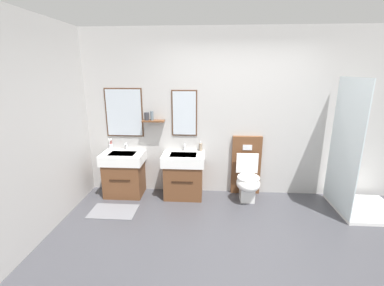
% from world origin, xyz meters
% --- Properties ---
extents(ground_plane, '(6.39, 4.65, 0.10)m').
position_xyz_m(ground_plane, '(0.00, 0.00, -0.05)').
color(ground_plane, '#3D3D42').
rests_on(ground_plane, ground).
extents(wall_back, '(5.19, 0.27, 2.68)m').
position_xyz_m(wall_back, '(-0.02, 1.67, 1.34)').
color(wall_back, '#B7B5B2').
rests_on(wall_back, ground).
extents(wall_left, '(0.12, 3.45, 2.68)m').
position_xyz_m(wall_left, '(-2.54, 0.00, 1.34)').
color(wall_left, '#B7B5B2').
rests_on(wall_left, ground).
extents(bath_mat, '(0.68, 0.44, 0.01)m').
position_xyz_m(bath_mat, '(-1.84, 0.80, 0.01)').
color(bath_mat, slate).
rests_on(bath_mat, ground).
extents(vanity_sink_left, '(0.68, 0.50, 0.73)m').
position_xyz_m(vanity_sink_left, '(-1.84, 1.40, 0.38)').
color(vanity_sink_left, brown).
rests_on(vanity_sink_left, ground).
extents(tap_on_left_sink, '(0.03, 0.13, 0.11)m').
position_xyz_m(tap_on_left_sink, '(-1.84, 1.58, 0.80)').
color(tap_on_left_sink, silver).
rests_on(tap_on_left_sink, vanity_sink_left).
extents(vanity_sink_right, '(0.68, 0.50, 0.73)m').
position_xyz_m(vanity_sink_right, '(-0.84, 1.40, 0.38)').
color(vanity_sink_right, brown).
rests_on(vanity_sink_right, ground).
extents(tap_on_right_sink, '(0.03, 0.13, 0.11)m').
position_xyz_m(tap_on_right_sink, '(-0.84, 1.58, 0.80)').
color(tap_on_right_sink, silver).
rests_on(tap_on_right_sink, vanity_sink_right).
extents(toilet, '(0.48, 0.62, 1.00)m').
position_xyz_m(toilet, '(0.19, 1.41, 0.38)').
color(toilet, brown).
rests_on(toilet, ground).
extents(toothbrush_cup, '(0.07, 0.07, 0.19)m').
position_xyz_m(toothbrush_cup, '(-2.10, 1.57, 0.79)').
color(toothbrush_cup, silver).
rests_on(toothbrush_cup, vanity_sink_left).
extents(soap_dispenser, '(0.06, 0.06, 0.17)m').
position_xyz_m(soap_dispenser, '(-0.57, 1.58, 0.80)').
color(soap_dispenser, gray).
rests_on(soap_dispenser, vanity_sink_right).
extents(shower_tray, '(0.89, 0.86, 1.95)m').
position_xyz_m(shower_tray, '(1.75, 1.08, 0.42)').
color(shower_tray, white).
rests_on(shower_tray, ground).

